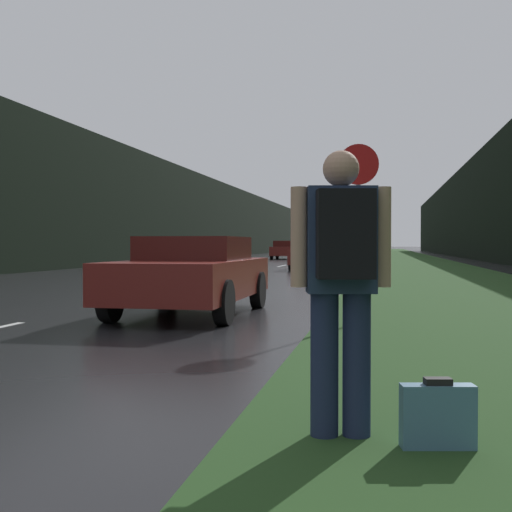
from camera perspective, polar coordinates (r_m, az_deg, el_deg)
name	(u,v)px	position (r m, az deg, el deg)	size (l,w,h in m)	color
grass_verge	(414,263)	(41.56, 13.90, -0.63)	(6.00, 240.00, 0.02)	#26471E
lane_stripe_c	(148,295)	(15.59, -9.57, -3.43)	(0.12, 3.00, 0.01)	silver
lane_stripe_d	(220,279)	(22.26, -3.19, -2.07)	(0.12, 3.00, 0.01)	silver
lane_stripe_e	(258,271)	(29.09, 0.22, -1.33)	(0.12, 3.00, 0.01)	silver
lane_stripe_f	(282,266)	(35.98, 2.33, -0.87)	(0.12, 3.00, 0.01)	silver
treeline_far_side	(187,216)	(53.97, -6.17, 3.57)	(2.00, 140.00, 7.17)	black
treeline_near_side	(489,207)	(52.19, 19.99, 4.15)	(2.00, 140.00, 8.17)	black
stop_sign	(358,217)	(9.78, 9.07, 3.45)	(0.61, 0.07, 2.73)	slate
hitchhiker_with_backpack	(342,274)	(4.00, 7.61, -1.62)	(0.62, 0.48, 1.80)	#1E2847
suitcase	(438,417)	(4.03, 15.85, -13.61)	(0.45, 0.20, 0.43)	teal
car_passing_near	(192,274)	(11.19, -5.69, -1.56)	(2.02, 4.34, 1.35)	maroon
car_passing_far	(313,255)	(31.00, 5.12, 0.07)	(1.96, 4.64, 1.34)	maroon
car_oncoming	(285,250)	(52.15, 2.56, 0.55)	(1.89, 4.59, 1.49)	maroon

